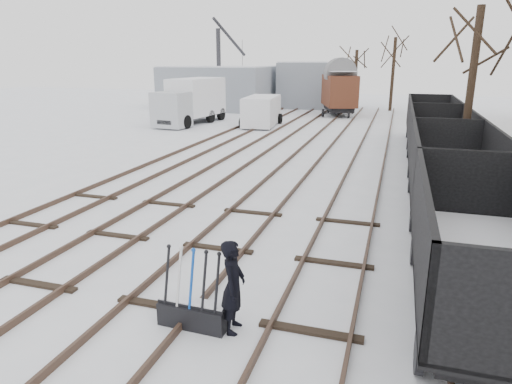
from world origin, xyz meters
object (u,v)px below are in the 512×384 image
(freight_wagon_a, at_px, (487,268))
(box_van_wagon, at_px, (339,90))
(ground_frame, at_px, (193,312))
(crane, at_px, (220,86))
(lorry, at_px, (191,101))
(panel_van, at_px, (262,111))
(worker, at_px, (233,286))

(freight_wagon_a, xyz_separation_m, box_van_wagon, (-6.86, 31.80, 1.19))
(ground_frame, xyz_separation_m, crane, (-13.45, 35.40, 1.94))
(freight_wagon_a, relative_size, lorry, 0.86)
(freight_wagon_a, height_order, box_van_wagon, box_van_wagon)
(ground_frame, height_order, lorry, lorry)
(ground_frame, relative_size, lorry, 0.20)
(freight_wagon_a, relative_size, crane, 0.76)
(freight_wagon_a, xyz_separation_m, panel_van, (-11.39, 23.54, 0.10))
(worker, distance_m, crane, 38.08)
(freight_wagon_a, bearing_deg, box_van_wagon, 102.17)
(ground_frame, xyz_separation_m, freight_wagon_a, (5.11, 1.94, 0.72))
(freight_wagon_a, height_order, panel_van, freight_wagon_a)
(worker, relative_size, box_van_wagon, 0.32)
(ground_frame, bearing_deg, worker, 9.89)
(lorry, bearing_deg, ground_frame, -58.73)
(box_van_wagon, bearing_deg, freight_wagon_a, -95.28)
(freight_wagon_a, bearing_deg, crane, 119.01)
(ground_frame, height_order, box_van_wagon, box_van_wagon)
(lorry, bearing_deg, crane, 105.72)
(box_van_wagon, distance_m, lorry, 13.22)
(crane, bearing_deg, panel_van, -34.94)
(worker, distance_m, lorry, 27.92)
(box_van_wagon, relative_size, crane, 0.65)
(lorry, xyz_separation_m, panel_van, (5.43, 0.42, -0.61))
(freight_wagon_a, bearing_deg, panel_van, 115.83)
(ground_frame, xyz_separation_m, lorry, (-11.72, 25.06, 1.44))
(box_van_wagon, bearing_deg, worker, -103.19)
(worker, bearing_deg, lorry, 19.40)
(lorry, height_order, crane, crane)
(box_van_wagon, xyz_separation_m, crane, (-11.70, 1.67, 0.02))
(box_van_wagon, xyz_separation_m, lorry, (-9.96, -8.67, -0.48))
(panel_van, height_order, crane, crane)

